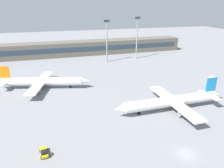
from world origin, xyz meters
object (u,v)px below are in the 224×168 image
object	(u,v)px
service_van_white	(211,79)
floodlight_tower_east	(107,38)
airplane_near	(171,101)
baggage_tug_yellow	(44,152)
floodlight_tower_west	(137,35)
airplane_mid	(43,82)

from	to	relation	value
service_van_white	floodlight_tower_east	distance (m)	58.91
airplane_near	baggage_tug_yellow	bearing A→B (deg)	-164.06
baggage_tug_yellow	floodlight_tower_west	bearing A→B (deg)	54.58
service_van_white	airplane_near	bearing A→B (deg)	-150.48
baggage_tug_yellow	floodlight_tower_west	distance (m)	95.21
floodlight_tower_east	airplane_mid	bearing A→B (deg)	-137.82
floodlight_tower_west	floodlight_tower_east	world-z (taller)	floodlight_tower_west
airplane_mid	floodlight_tower_west	size ratio (longest dim) A/B	1.49
airplane_near	floodlight_tower_west	xyz separation A→B (m)	(15.43, 65.59, 11.67)
baggage_tug_yellow	service_van_white	size ratio (longest dim) A/B	0.69
airplane_near	floodlight_tower_east	distance (m)	64.08
airplane_near	floodlight_tower_east	size ratio (longest dim) A/B	1.61
baggage_tug_yellow	floodlight_tower_east	size ratio (longest dim) A/B	0.16
service_van_white	floodlight_tower_west	size ratio (longest dim) A/B	0.22
airplane_mid	baggage_tug_yellow	world-z (taller)	airplane_mid
airplane_near	floodlight_tower_west	distance (m)	68.38
floodlight_tower_west	service_van_white	bearing A→B (deg)	-71.96
floodlight_tower_west	floodlight_tower_east	bearing A→B (deg)	-172.42
floodlight_tower_east	baggage_tug_yellow	bearing A→B (deg)	-115.22
airplane_mid	baggage_tug_yellow	bearing A→B (deg)	-89.24
airplane_mid	floodlight_tower_west	xyz separation A→B (m)	(55.15, 34.78, 11.71)
airplane_near	service_van_white	distance (m)	35.74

